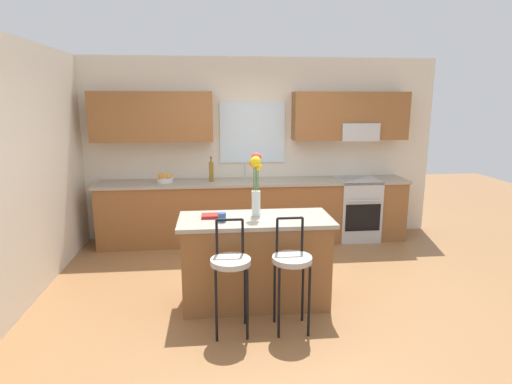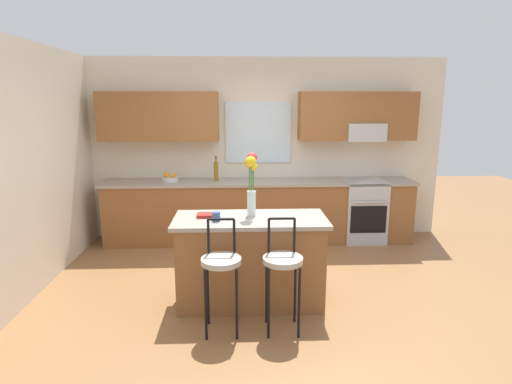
{
  "view_description": "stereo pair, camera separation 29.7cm",
  "coord_description": "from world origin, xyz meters",
  "px_view_note": "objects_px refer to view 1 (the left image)",
  "views": [
    {
      "loc": [
        -0.59,
        -4.37,
        2.08
      ],
      "look_at": [
        -0.09,
        0.55,
        1.0
      ],
      "focal_mm": 29.63,
      "sensor_mm": 36.0,
      "label": 1
    },
    {
      "loc": [
        -0.29,
        -4.39,
        2.08
      ],
      "look_at": [
        -0.09,
        0.55,
        1.0
      ],
      "focal_mm": 29.63,
      "sensor_mm": 36.0,
      "label": 2
    }
  ],
  "objects_px": {
    "mug_ceramic": "(222,217)",
    "bottle_olive_oil": "(211,171)",
    "bar_stool_middle": "(292,264)",
    "bar_stool_near": "(231,267)",
    "flower_vase": "(256,177)",
    "fruit_bowl_oranges": "(165,179)",
    "cookbook": "(212,216)",
    "kitchen_island": "(255,261)",
    "oven_range": "(356,209)"
  },
  "relations": [
    {
      "from": "cookbook",
      "to": "mug_ceramic",
      "type": "bearing_deg",
      "value": -57.43
    },
    {
      "from": "bar_stool_near",
      "to": "fruit_bowl_oranges",
      "type": "distance_m",
      "value": 2.71
    },
    {
      "from": "kitchen_island",
      "to": "oven_range",
      "type": "bearing_deg",
      "value": 48.53
    },
    {
      "from": "oven_range",
      "to": "fruit_bowl_oranges",
      "type": "relative_size",
      "value": 3.83
    },
    {
      "from": "flower_vase",
      "to": "fruit_bowl_oranges",
      "type": "xyz_separation_m",
      "value": [
        -1.13,
        1.92,
        -0.36
      ]
    },
    {
      "from": "oven_range",
      "to": "kitchen_island",
      "type": "xyz_separation_m",
      "value": [
        -1.75,
        -1.98,
        0.0
      ]
    },
    {
      "from": "bar_stool_middle",
      "to": "oven_range",
      "type": "bearing_deg",
      "value": 59.8
    },
    {
      "from": "flower_vase",
      "to": "bottle_olive_oil",
      "type": "xyz_separation_m",
      "value": [
        -0.46,
        1.92,
        -0.25
      ]
    },
    {
      "from": "bar_stool_middle",
      "to": "fruit_bowl_oranges",
      "type": "xyz_separation_m",
      "value": [
        -1.39,
        2.55,
        0.33
      ]
    },
    {
      "from": "bar_stool_near",
      "to": "cookbook",
      "type": "distance_m",
      "value": 0.7
    },
    {
      "from": "bar_stool_middle",
      "to": "cookbook",
      "type": "distance_m",
      "value": 0.99
    },
    {
      "from": "bar_stool_middle",
      "to": "bottle_olive_oil",
      "type": "relative_size",
      "value": 2.88
    },
    {
      "from": "bar_stool_middle",
      "to": "bar_stool_near",
      "type": "bearing_deg",
      "value": 180.0
    },
    {
      "from": "kitchen_island",
      "to": "cookbook",
      "type": "bearing_deg",
      "value": 172.49
    },
    {
      "from": "flower_vase",
      "to": "cookbook",
      "type": "distance_m",
      "value": 0.59
    },
    {
      "from": "bar_stool_near",
      "to": "flower_vase",
      "type": "distance_m",
      "value": 0.97
    },
    {
      "from": "oven_range",
      "to": "flower_vase",
      "type": "distance_m",
      "value": 2.71
    },
    {
      "from": "bar_stool_middle",
      "to": "mug_ceramic",
      "type": "relative_size",
      "value": 11.58
    },
    {
      "from": "kitchen_island",
      "to": "bar_stool_middle",
      "type": "height_order",
      "value": "bar_stool_middle"
    },
    {
      "from": "flower_vase",
      "to": "mug_ceramic",
      "type": "relative_size",
      "value": 7.16
    },
    {
      "from": "bar_stool_near",
      "to": "fruit_bowl_oranges",
      "type": "relative_size",
      "value": 4.34
    },
    {
      "from": "fruit_bowl_oranges",
      "to": "oven_range",
      "type": "bearing_deg",
      "value": -0.49
    },
    {
      "from": "cookbook",
      "to": "fruit_bowl_oranges",
      "type": "xyz_separation_m",
      "value": [
        -0.68,
        1.94,
        0.03
      ]
    },
    {
      "from": "bar_stool_near",
      "to": "bar_stool_middle",
      "type": "distance_m",
      "value": 0.55
    },
    {
      "from": "cookbook",
      "to": "bottle_olive_oil",
      "type": "height_order",
      "value": "bottle_olive_oil"
    },
    {
      "from": "oven_range",
      "to": "bar_stool_near",
      "type": "relative_size",
      "value": 0.88
    },
    {
      "from": "cookbook",
      "to": "kitchen_island",
      "type": "bearing_deg",
      "value": -7.51
    },
    {
      "from": "oven_range",
      "to": "cookbook",
      "type": "distance_m",
      "value": 2.95
    },
    {
      "from": "oven_range",
      "to": "cookbook",
      "type": "bearing_deg",
      "value": -138.72
    },
    {
      "from": "bar_stool_near",
      "to": "cookbook",
      "type": "height_order",
      "value": "bar_stool_near"
    },
    {
      "from": "mug_ceramic",
      "to": "bottle_olive_oil",
      "type": "height_order",
      "value": "bottle_olive_oil"
    },
    {
      "from": "oven_range",
      "to": "mug_ceramic",
      "type": "distance_m",
      "value": 2.98
    },
    {
      "from": "mug_ceramic",
      "to": "kitchen_island",
      "type": "bearing_deg",
      "value": 16.81
    },
    {
      "from": "kitchen_island",
      "to": "bottle_olive_oil",
      "type": "distance_m",
      "value": 2.14
    },
    {
      "from": "mug_ceramic",
      "to": "bottle_olive_oil",
      "type": "bearing_deg",
      "value": 92.91
    },
    {
      "from": "flower_vase",
      "to": "cookbook",
      "type": "xyz_separation_m",
      "value": [
        -0.45,
        -0.02,
        -0.38
      ]
    },
    {
      "from": "bar_stool_middle",
      "to": "kitchen_island",
      "type": "bearing_deg",
      "value": 116.46
    },
    {
      "from": "oven_range",
      "to": "bar_stool_middle",
      "type": "height_order",
      "value": "bar_stool_middle"
    },
    {
      "from": "bar_stool_middle",
      "to": "mug_ceramic",
      "type": "distance_m",
      "value": 0.83
    },
    {
      "from": "kitchen_island",
      "to": "flower_vase",
      "type": "bearing_deg",
      "value": 80.27
    },
    {
      "from": "bottle_olive_oil",
      "to": "mug_ceramic",
      "type": "bearing_deg",
      "value": -87.09
    },
    {
      "from": "bar_stool_near",
      "to": "flower_vase",
      "type": "bearing_deg",
      "value": 65.44
    },
    {
      "from": "cookbook",
      "to": "flower_vase",
      "type": "bearing_deg",
      "value": 2.64
    },
    {
      "from": "cookbook",
      "to": "bottle_olive_oil",
      "type": "relative_size",
      "value": 0.55
    },
    {
      "from": "bottle_olive_oil",
      "to": "bar_stool_middle",
      "type": "bearing_deg",
      "value": -74.28
    },
    {
      "from": "bar_stool_middle",
      "to": "cookbook",
      "type": "bearing_deg",
      "value": 139.45
    },
    {
      "from": "mug_ceramic",
      "to": "fruit_bowl_oranges",
      "type": "bearing_deg",
      "value": 110.29
    },
    {
      "from": "bar_stool_near",
      "to": "bar_stool_middle",
      "type": "relative_size",
      "value": 1.0
    },
    {
      "from": "kitchen_island",
      "to": "flower_vase",
      "type": "xyz_separation_m",
      "value": [
        0.01,
        0.08,
        0.86
      ]
    },
    {
      "from": "mug_ceramic",
      "to": "cookbook",
      "type": "height_order",
      "value": "mug_ceramic"
    }
  ]
}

